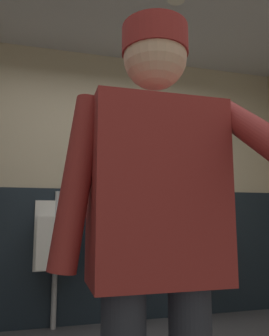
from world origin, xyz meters
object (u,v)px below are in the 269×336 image
urinal_right (206,238)px  urinal_middle (136,240)px  urinal_left (56,241)px  person (158,222)px

urinal_right → urinal_middle: bearing=180.0°
urinal_left → urinal_right: bearing=0.0°
urinal_left → person: bearing=-83.2°
urinal_right → person: bearing=-121.0°
urinal_left → urinal_middle: size_ratio=1.00×
urinal_middle → urinal_right: same height
urinal_middle → urinal_right: 0.75m
person → urinal_left: bearing=96.8°
urinal_left → urinal_middle: (0.75, 0.00, 0.00)m
urinal_middle → urinal_right: size_ratio=1.00×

